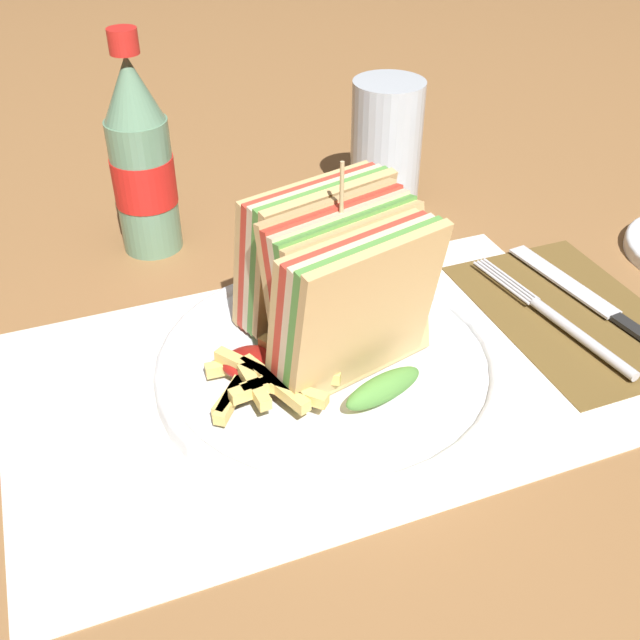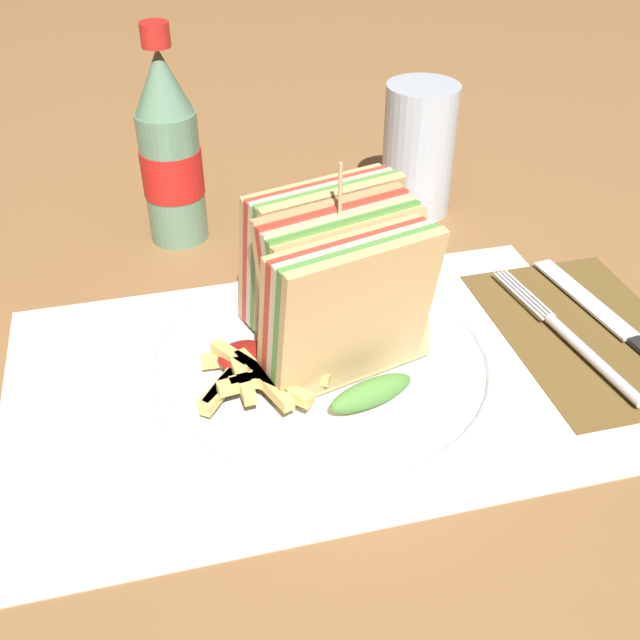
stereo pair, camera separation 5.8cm
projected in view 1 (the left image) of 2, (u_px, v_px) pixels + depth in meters
The scene contains 11 objects.
ground_plane at pixel (345, 353), 0.61m from camera, with size 4.00×4.00×0.00m, color olive.
placemat at pixel (321, 378), 0.59m from camera, with size 0.48×0.30×0.00m.
plate_main at pixel (329, 365), 0.59m from camera, with size 0.27×0.27×0.02m.
club_sandwich at pixel (338, 285), 0.56m from camera, with size 0.14×0.18×0.16m.
fries_pile at pixel (269, 377), 0.54m from camera, with size 0.10×0.09×0.02m.
ketchup_blob at pixel (249, 362), 0.56m from camera, with size 0.04×0.04×0.01m.
napkin at pixel (572, 313), 0.66m from camera, with size 0.14×0.21×0.00m.
fork at pixel (565, 324), 0.63m from camera, with size 0.04×0.19×0.01m.
knife at pixel (599, 305), 0.66m from camera, with size 0.04×0.21×0.00m.
coke_bottle_near at pixel (141, 162), 0.70m from camera, with size 0.06×0.06×0.21m.
glass_near at pixel (386, 154), 0.79m from camera, with size 0.07×0.07×0.14m.
Camera 1 is at (-0.19, -0.44, 0.39)m, focal length 42.00 mm.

